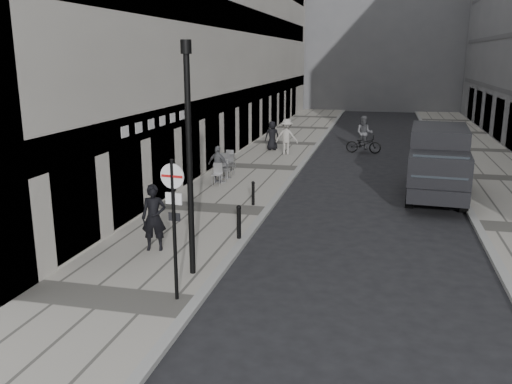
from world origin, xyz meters
TOP-DOWN VIEW (x-y plane):
  - ground at (0.00, 0.00)m, footprint 120.00×120.00m
  - sidewalk at (-2.00, 18.00)m, footprint 4.00×60.00m
  - far_sidewalk at (9.00, 18.00)m, footprint 4.00×60.00m
  - building_far at (1.50, 56.00)m, footprint 24.00×16.00m
  - walking_man at (-2.19, 5.85)m, footprint 0.77×0.60m
  - sign_post at (-0.44, 3.00)m, footprint 0.54×0.13m
  - lamppost at (-0.60, 4.51)m, footprint 0.25×0.25m
  - bollard_near at (-0.60, 11.02)m, footprint 0.11×0.11m
  - bollard_far at (-0.15, 7.32)m, footprint 0.13×0.13m
  - panel_van at (6.01, 14.26)m, footprint 2.50×5.84m
  - cyclist at (2.86, 23.70)m, footprint 1.98×0.77m
  - pedestrian_a at (-2.87, 14.13)m, footprint 1.01×0.63m
  - pedestrian_b at (-1.25, 21.69)m, footprint 1.32×0.84m
  - pedestrian_c at (-2.29, 22.84)m, footprint 0.96×0.82m
  - cafe_table_near at (-2.80, 14.31)m, footprint 0.71×1.60m
  - cafe_table_mid at (-3.20, 16.71)m, footprint 0.71×1.60m
  - cafe_table_far at (-2.80, 15.16)m, footprint 0.68×1.54m

SIDE VIEW (x-z plane):
  - ground at x=0.00m, z-range 0.00..0.00m
  - sidewalk at x=-2.00m, z-range 0.00..0.12m
  - far_sidewalk at x=9.00m, z-range 0.00..0.12m
  - bollard_near at x=-0.60m, z-range 0.12..0.95m
  - cafe_table_far at x=-2.80m, z-range 0.13..1.01m
  - cafe_table_near at x=-2.80m, z-range 0.13..1.04m
  - cafe_table_mid at x=-3.20m, z-range 0.13..1.04m
  - bollard_far at x=-0.15m, z-range 0.12..1.07m
  - cyclist at x=2.86m, z-range -0.23..1.88m
  - pedestrian_a at x=-2.87m, z-range 0.12..1.72m
  - pedestrian_c at x=-2.29m, z-range 0.12..1.78m
  - walking_man at x=-2.19m, z-range 0.12..1.99m
  - pedestrian_b at x=-1.25m, z-range 0.12..2.06m
  - panel_van at x=6.01m, z-range 0.17..2.85m
  - sign_post at x=-0.44m, z-range 0.57..3.75m
  - lamppost at x=-0.60m, z-range 0.44..6.07m
  - building_far at x=1.50m, z-range 0.00..22.00m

